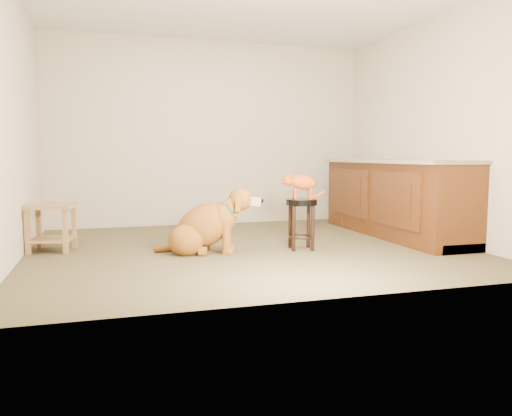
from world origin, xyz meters
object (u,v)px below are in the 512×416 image
object	(u,v)px
wood_stool	(352,202)
golden_retriever	(205,227)
side_table	(51,220)
padded_stool	(301,214)
tabby_kitten	(301,183)

from	to	relation	value
wood_stool	golden_retriever	distance (m)	2.70
side_table	padded_stool	bearing A→B (deg)	-14.36
tabby_kitten	wood_stool	bearing A→B (deg)	56.75
wood_stool	tabby_kitten	xyz separation A→B (m)	(-1.35, -1.44, 0.36)
wood_stool	golden_retriever	world-z (taller)	golden_retriever
side_table	tabby_kitten	xyz separation A→B (m)	(2.50, -0.64, 0.38)
padded_stool	side_table	size ratio (longest dim) A/B	0.98
side_table	wood_stool	bearing A→B (deg)	11.70
golden_retriever	tabby_kitten	world-z (taller)	tabby_kitten
padded_stool	wood_stool	size ratio (longest dim) A/B	0.81
padded_stool	side_table	world-z (taller)	padded_stool
padded_stool	tabby_kitten	size ratio (longest dim) A/B	1.08
padded_stool	tabby_kitten	distance (m)	0.32
padded_stool	tabby_kitten	xyz separation A→B (m)	(-0.01, 0.00, 0.32)
golden_retriever	tabby_kitten	size ratio (longest dim) A/B	2.16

